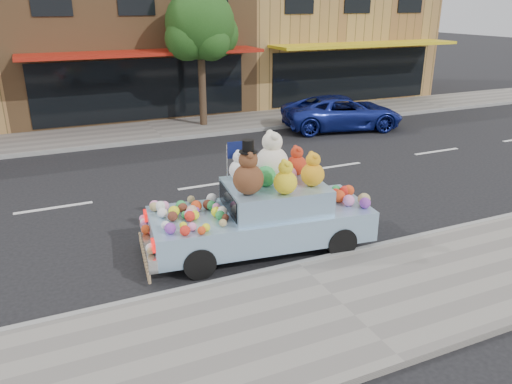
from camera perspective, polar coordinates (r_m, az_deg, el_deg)
ground at (r=13.67m, az=-5.27°, el=0.81°), size 120.00×120.00×0.00m
near_sidewalk at (r=8.37m, az=9.88°, el=-12.85°), size 60.00×3.00×0.12m
far_sidewalk at (r=19.67m, az=-11.55°, el=6.89°), size 60.00×3.00×0.12m
near_kerb at (r=9.45m, az=4.83°, el=-8.33°), size 60.00×0.12×0.13m
far_kerb at (r=18.25m, az=-10.47°, el=5.90°), size 60.00×0.12×0.13m
storefront_mid at (r=24.52m, az=-15.26°, el=17.77°), size 10.00×9.80×7.30m
storefront_right at (r=27.98m, az=6.45°, el=18.63°), size 10.00×9.80×7.30m
street_tree at (r=19.73m, az=-6.37°, el=17.90°), size 3.00×2.70×5.22m
car_blue at (r=19.95m, az=9.85°, el=8.93°), size 5.02×3.08×1.30m
art_car at (r=9.84m, az=0.72°, el=-2.10°), size 4.65×2.25×2.38m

